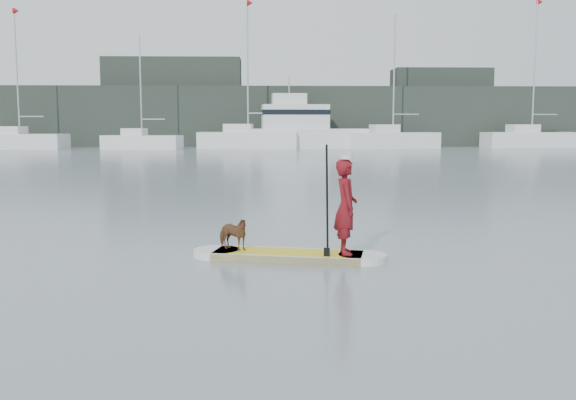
{
  "coord_description": "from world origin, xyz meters",
  "views": [
    {
      "loc": [
        -0.46,
        -13.77,
        2.26
      ],
      "look_at": [
        -0.09,
        -3.15,
        1.0
      ],
      "focal_mm": 40.0,
      "sensor_mm": 36.0,
      "label": 1
    }
  ],
  "objects_px": {
    "sailboat_f": "(531,138)",
    "paddleboard": "(288,255)",
    "sailboat_b": "(19,139)",
    "sailboat_c": "(141,141)",
    "paddler": "(346,207)",
    "dog": "(232,234)",
    "motor_yacht_a": "(302,128)",
    "sailboat_e": "(392,139)",
    "sailboat_d": "(247,138)"
  },
  "relations": [
    {
      "from": "sailboat_b",
      "to": "sailboat_d",
      "type": "xyz_separation_m",
      "value": [
        20.62,
        0.32,
        0.09
      ]
    },
    {
      "from": "sailboat_e",
      "to": "sailboat_b",
      "type": "bearing_deg",
      "value": 170.22
    },
    {
      "from": "paddler",
      "to": "sailboat_b",
      "type": "bearing_deg",
      "value": 24.06
    },
    {
      "from": "sailboat_b",
      "to": "sailboat_f",
      "type": "xyz_separation_m",
      "value": [
        47.77,
        1.84,
        0.07
      ]
    },
    {
      "from": "paddleboard",
      "to": "sailboat_e",
      "type": "xyz_separation_m",
      "value": [
        11.45,
        49.01,
        0.82
      ]
    },
    {
      "from": "paddler",
      "to": "sailboat_d",
      "type": "xyz_separation_m",
      "value": [
        -2.99,
        48.98,
        0.05
      ]
    },
    {
      "from": "sailboat_d",
      "to": "paddler",
      "type": "bearing_deg",
      "value": -80.65
    },
    {
      "from": "sailboat_c",
      "to": "sailboat_e",
      "type": "height_order",
      "value": "sailboat_e"
    },
    {
      "from": "paddleboard",
      "to": "sailboat_e",
      "type": "distance_m",
      "value": 50.34
    },
    {
      "from": "paddler",
      "to": "sailboat_c",
      "type": "bearing_deg",
      "value": 12.82
    },
    {
      "from": "sailboat_c",
      "to": "motor_yacht_a",
      "type": "relative_size",
      "value": 0.88
    },
    {
      "from": "sailboat_c",
      "to": "sailboat_e",
      "type": "relative_size",
      "value": 0.82
    },
    {
      "from": "paddler",
      "to": "dog",
      "type": "height_order",
      "value": "paddler"
    },
    {
      "from": "sailboat_d",
      "to": "sailboat_e",
      "type": "height_order",
      "value": "sailboat_d"
    },
    {
      "from": "sailboat_f",
      "to": "sailboat_c",
      "type": "bearing_deg",
      "value": 178.68
    },
    {
      "from": "dog",
      "to": "paddler",
      "type": "bearing_deg",
      "value": -66.12
    },
    {
      "from": "dog",
      "to": "motor_yacht_a",
      "type": "bearing_deg",
      "value": 31.41
    },
    {
      "from": "sailboat_f",
      "to": "sailboat_b",
      "type": "bearing_deg",
      "value": 176.19
    },
    {
      "from": "dog",
      "to": "sailboat_d",
      "type": "xyz_separation_m",
      "value": [
        -1.1,
        48.57,
        0.56
      ]
    },
    {
      "from": "sailboat_f",
      "to": "motor_yacht_a",
      "type": "xyz_separation_m",
      "value": [
        -22.1,
        -0.84,
        0.94
      ]
    },
    {
      "from": "sailboat_c",
      "to": "sailboat_d",
      "type": "xyz_separation_m",
      "value": [
        9.42,
        1.48,
        0.22
      ]
    },
    {
      "from": "sailboat_c",
      "to": "sailboat_f",
      "type": "xyz_separation_m",
      "value": [
        36.57,
        3.0,
        0.2
      ]
    },
    {
      "from": "dog",
      "to": "sailboat_b",
      "type": "height_order",
      "value": "sailboat_b"
    },
    {
      "from": "paddler",
      "to": "motor_yacht_a",
      "type": "bearing_deg",
      "value": -4.2
    },
    {
      "from": "sailboat_f",
      "to": "paddleboard",
      "type": "bearing_deg",
      "value": -122.55
    },
    {
      "from": "sailboat_c",
      "to": "sailboat_f",
      "type": "relative_size",
      "value": 0.72
    },
    {
      "from": "paddleboard",
      "to": "sailboat_b",
      "type": "relative_size",
      "value": 0.26
    },
    {
      "from": "sailboat_b",
      "to": "sailboat_c",
      "type": "height_order",
      "value": "sailboat_b"
    },
    {
      "from": "sailboat_d",
      "to": "motor_yacht_a",
      "type": "height_order",
      "value": "sailboat_d"
    },
    {
      "from": "paddleboard",
      "to": "paddler",
      "type": "height_order",
      "value": "paddler"
    },
    {
      "from": "motor_yacht_a",
      "to": "paddler",
      "type": "bearing_deg",
      "value": -95.97
    },
    {
      "from": "dog",
      "to": "motor_yacht_a",
      "type": "xyz_separation_m",
      "value": [
        3.95,
        49.25,
        1.48
      ]
    },
    {
      "from": "dog",
      "to": "sailboat_c",
      "type": "bearing_deg",
      "value": 48.59
    },
    {
      "from": "sailboat_e",
      "to": "motor_yacht_a",
      "type": "distance_m",
      "value": 8.51
    },
    {
      "from": "sailboat_f",
      "to": "motor_yacht_a",
      "type": "bearing_deg",
      "value": 176.17
    },
    {
      "from": "paddler",
      "to": "sailboat_e",
      "type": "relative_size",
      "value": 0.13
    },
    {
      "from": "sailboat_c",
      "to": "sailboat_f",
      "type": "distance_m",
      "value": 36.69
    },
    {
      "from": "paddler",
      "to": "dog",
      "type": "relative_size",
      "value": 2.37
    },
    {
      "from": "sailboat_c",
      "to": "motor_yacht_a",
      "type": "bearing_deg",
      "value": 18.41
    },
    {
      "from": "sailboat_d",
      "to": "motor_yacht_a",
      "type": "bearing_deg",
      "value": 13.47
    },
    {
      "from": "paddleboard",
      "to": "paddler",
      "type": "distance_m",
      "value": 1.29
    },
    {
      "from": "sailboat_b",
      "to": "sailboat_f",
      "type": "bearing_deg",
      "value": 11.67
    },
    {
      "from": "sailboat_e",
      "to": "sailboat_f",
      "type": "height_order",
      "value": "sailboat_f"
    },
    {
      "from": "paddler",
      "to": "sailboat_f",
      "type": "bearing_deg",
      "value": -27.39
    },
    {
      "from": "paddler",
      "to": "sailboat_c",
      "type": "xyz_separation_m",
      "value": [
        -12.4,
        47.49,
        -0.17
      ]
    },
    {
      "from": "sailboat_f",
      "to": "motor_yacht_a",
      "type": "distance_m",
      "value": 22.14
    },
    {
      "from": "paddleboard",
      "to": "motor_yacht_a",
      "type": "bearing_deg",
      "value": 98.64
    },
    {
      "from": "sailboat_d",
      "to": "sailboat_b",
      "type": "bearing_deg",
      "value": -173.25
    },
    {
      "from": "paddleboard",
      "to": "dog",
      "type": "xyz_separation_m",
      "value": [
        -0.94,
        0.2,
        0.34
      ]
    },
    {
      "from": "sailboat_e",
      "to": "sailboat_d",
      "type": "bearing_deg",
      "value": 170.28
    }
  ]
}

